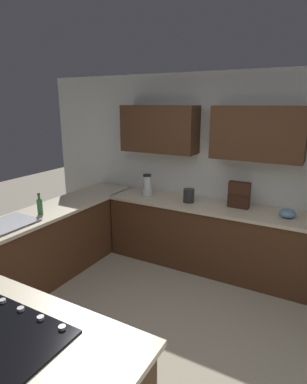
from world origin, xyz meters
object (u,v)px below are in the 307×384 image
sink_unit (2,225)px  spice_rack (239,195)px  mixing_bowl (287,213)px  kettle (189,196)px  dish_soap_bottle (40,206)px  blender (147,187)px

sink_unit → spice_rack: size_ratio=2.07×
mixing_bowl → kettle: 1.25m
dish_soap_bottle → spice_rack: bearing=-144.8°
mixing_bowl → kettle: kettle is taller
mixing_bowl → dish_soap_bottle: 2.94m
sink_unit → spice_rack: (-2.08, -1.90, 0.15)m
blender → spice_rack: bearing=-175.9°
kettle → dish_soap_bottle: (1.37, 1.33, 0.01)m
sink_unit → mixing_bowl: size_ratio=3.62×
blender → spice_rack: spice_rack is taller
blender → spice_rack: size_ratio=0.93×
sink_unit → mixing_bowl: bearing=-146.0°
sink_unit → mixing_bowl: (-2.68, -1.81, 0.04)m
blender → mixing_bowl: (-1.90, 0.00, -0.08)m
mixing_bowl → blender: bearing=0.0°
sink_unit → kettle: bearing=-128.3°
dish_soap_bottle → sink_unit: bearing=83.0°
blender → kettle: 0.65m
blender → dish_soap_bottle: (0.72, 1.33, -0.03)m
sink_unit → kettle: sink_unit is taller
spice_rack → kettle: bearing=8.2°
sink_unit → dish_soap_bottle: size_ratio=2.62×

